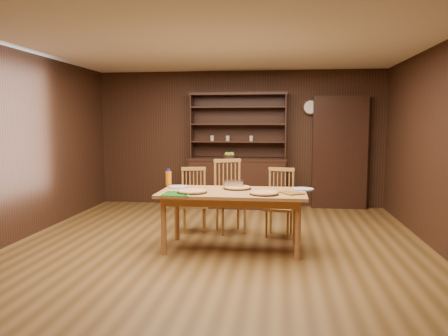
# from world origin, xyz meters

# --- Properties ---
(floor) EXTENTS (6.00, 6.00, 0.00)m
(floor) POSITION_xyz_m (0.00, 0.00, 0.00)
(floor) COLOR brown
(floor) RESTS_ON ground
(room_shell) EXTENTS (6.00, 6.00, 6.00)m
(room_shell) POSITION_xyz_m (0.00, 0.00, 1.58)
(room_shell) COLOR silver
(room_shell) RESTS_ON floor
(china_hutch) EXTENTS (1.84, 0.52, 2.17)m
(china_hutch) POSITION_xyz_m (-0.00, 2.75, 0.60)
(china_hutch) COLOR black
(china_hutch) RESTS_ON floor
(doorway) EXTENTS (1.00, 0.18, 2.10)m
(doorway) POSITION_xyz_m (1.90, 2.90, 1.05)
(doorway) COLOR black
(doorway) RESTS_ON floor
(wall_clock) EXTENTS (0.30, 0.05, 0.30)m
(wall_clock) POSITION_xyz_m (1.35, 2.96, 1.90)
(wall_clock) COLOR black
(wall_clock) RESTS_ON room_shell
(dining_table) EXTENTS (1.83, 0.92, 0.75)m
(dining_table) POSITION_xyz_m (0.20, -0.03, 0.67)
(dining_table) COLOR #C48744
(dining_table) RESTS_ON floor
(chair_left) EXTENTS (0.46, 0.45, 0.95)m
(chair_left) POSITION_xyz_m (-0.48, 0.87, 0.50)
(chair_left) COLOR #A67539
(chair_left) RESTS_ON floor
(chair_center) EXTENTS (0.57, 0.56, 1.07)m
(chair_center) POSITION_xyz_m (0.05, 0.89, 0.57)
(chair_center) COLOR #A67539
(chair_center) RESTS_ON floor
(chair_right) EXTENTS (0.46, 0.44, 0.97)m
(chair_right) POSITION_xyz_m (0.80, 0.75, 0.51)
(chair_right) COLOR #A67539
(chair_right) RESTS_ON floor
(pizza_left) EXTENTS (0.37, 0.37, 0.04)m
(pizza_left) POSITION_xyz_m (-0.28, -0.22, 0.77)
(pizza_left) COLOR black
(pizza_left) RESTS_ON dining_table
(pizza_right) EXTENTS (0.36, 0.36, 0.04)m
(pizza_right) POSITION_xyz_m (0.60, -0.24, 0.77)
(pizza_right) COLOR black
(pizza_right) RESTS_ON dining_table
(pizza_center) EXTENTS (0.37, 0.37, 0.04)m
(pizza_center) POSITION_xyz_m (0.24, 0.16, 0.77)
(pizza_center) COLOR black
(pizza_center) RESTS_ON dining_table
(cooling_rack) EXTENTS (0.34, 0.34, 0.01)m
(cooling_rack) POSITION_xyz_m (-0.45, -0.36, 0.76)
(cooling_rack) COLOR #0B9827
(cooling_rack) RESTS_ON dining_table
(plate_left) EXTENTS (0.28, 0.28, 0.02)m
(plate_left) POSITION_xyz_m (-0.55, 0.20, 0.76)
(plate_left) COLOR silver
(plate_left) RESTS_ON dining_table
(plate_right) EXTENTS (0.29, 0.29, 0.02)m
(plate_right) POSITION_xyz_m (1.09, 0.21, 0.76)
(plate_right) COLOR silver
(plate_right) RESTS_ON dining_table
(foil_dish) EXTENTS (0.25, 0.18, 0.10)m
(foil_dish) POSITION_xyz_m (0.19, 0.24, 0.80)
(foil_dish) COLOR silver
(foil_dish) RESTS_ON dining_table
(juice_bottle) EXTENTS (0.08, 0.08, 0.23)m
(juice_bottle) POSITION_xyz_m (-0.72, 0.33, 0.86)
(juice_bottle) COLOR orange
(juice_bottle) RESTS_ON dining_table
(pot_holder_a) EXTENTS (0.30, 0.30, 0.02)m
(pot_holder_a) POSITION_xyz_m (0.95, -0.15, 0.76)
(pot_holder_a) COLOR #B31E14
(pot_holder_a) RESTS_ON dining_table
(pot_holder_b) EXTENTS (0.26, 0.26, 0.01)m
(pot_holder_b) POSITION_xyz_m (0.89, -0.07, 0.76)
(pot_holder_b) COLOR #B31E14
(pot_holder_b) RESTS_ON dining_table
(fruit_bowl) EXTENTS (0.27, 0.27, 0.12)m
(fruit_bowl) POSITION_xyz_m (-0.15, 2.69, 0.98)
(fruit_bowl) COLOR black
(fruit_bowl) RESTS_ON china_hutch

